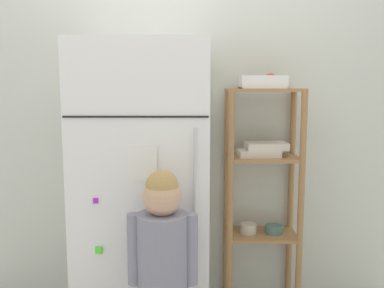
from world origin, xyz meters
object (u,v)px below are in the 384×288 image
at_px(refrigerator, 144,188).
at_px(child_standing, 163,255).
at_px(pantry_shelf_unit, 262,181).
at_px(fruit_bin, 264,82).

bearing_deg(refrigerator, child_standing, -73.81).
distance_m(refrigerator, child_standing, 0.51).
bearing_deg(refrigerator, pantry_shelf_unit, 13.21).
distance_m(refrigerator, fruit_bin, 0.90).
bearing_deg(pantry_shelf_unit, refrigerator, -166.79).
distance_m(child_standing, pantry_shelf_unit, 0.84).
xyz_separation_m(refrigerator, fruit_bin, (0.67, 0.14, 0.58)).
relative_size(child_standing, fruit_bin, 3.82).
height_order(refrigerator, pantry_shelf_unit, refrigerator).
height_order(refrigerator, fruit_bin, refrigerator).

